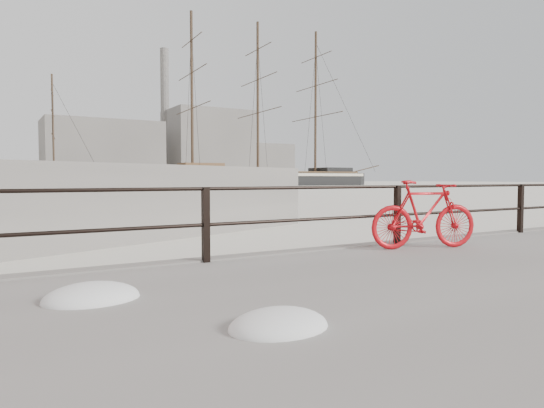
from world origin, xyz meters
name	(u,v)px	position (x,y,z in m)	size (l,w,h in m)	color
ground	(513,248)	(0.00, 0.00, 0.00)	(400.00, 400.00, 0.00)	white
guardrail	(521,208)	(0.00, -0.15, 0.85)	(28.00, 0.10, 1.00)	black
bicycle	(424,215)	(-3.51, -0.75, 0.89)	(1.80, 0.27, 1.09)	red
barque_black	(258,186)	(40.02, 83.34, 0.00)	(63.02, 20.63, 35.45)	black
schooner_mid	(13,188)	(-5.69, 82.40, 0.00)	(26.92, 11.39, 19.55)	beige
industrial_west	(103,153)	(20.00, 140.00, 9.00)	(32.00, 18.00, 18.00)	gray
industrial_mid	(208,147)	(55.00, 145.00, 12.00)	(26.00, 20.00, 24.00)	gray
industrial_east	(260,164)	(78.00, 150.00, 7.00)	(20.00, 16.00, 14.00)	gray
smokestack	(165,116)	(42.00, 150.00, 22.00)	(2.80, 2.80, 44.00)	gray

